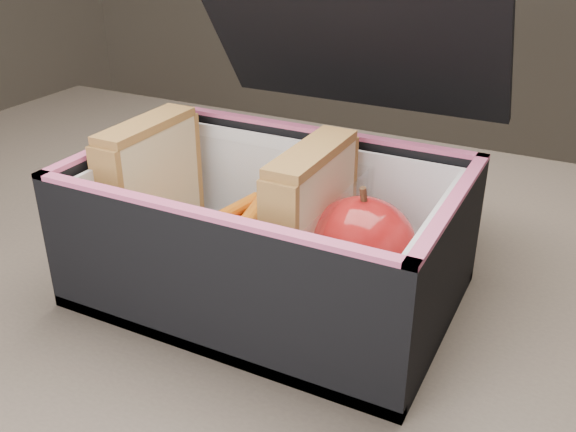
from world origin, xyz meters
The scene contains 8 objects.
kitchen_table centered at (0.00, 0.00, 0.66)m, with size 1.20×0.80×0.75m.
lunch_bag centered at (-0.02, 0.00, 0.81)m, with size 0.28×0.29×0.25m.
plastic_tub centered at (-0.06, 0.00, 0.80)m, with size 0.19×0.14×0.08m, color white, non-canonical shape.
sandwich_left centered at (-0.13, 0.00, 0.82)m, with size 0.03×0.10×0.11m.
sandwich_right centered at (0.02, 0.00, 0.82)m, with size 0.03×0.10×0.11m.
carrot_sticks centered at (-0.06, -0.01, 0.78)m, with size 0.06×0.15×0.03m.
paper_napkin centered at (0.06, 0.00, 0.77)m, with size 0.07×0.07×0.01m, color white.
red_apple centered at (0.06, 0.00, 0.81)m, with size 0.10×0.10×0.08m.
Camera 1 is at (0.19, -0.38, 1.03)m, focal length 40.00 mm.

